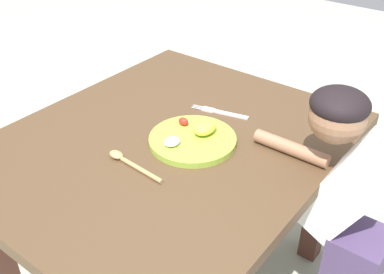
# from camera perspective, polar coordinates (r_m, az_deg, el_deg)

# --- Properties ---
(dining_table) EXTENTS (1.15, 0.96, 0.67)m
(dining_table) POSITION_cam_1_polar(r_m,az_deg,el_deg) (1.49, -2.99, -3.38)
(dining_table) COLOR #4F3924
(dining_table) RESTS_ON ground_plane
(plate) EXTENTS (0.28, 0.28, 0.06)m
(plate) POSITION_cam_1_polar(r_m,az_deg,el_deg) (1.42, 0.17, -0.16)
(plate) COLOR #96BB3E
(plate) RESTS_ON dining_table
(fork) EXTENTS (0.07, 0.21, 0.01)m
(fork) POSITION_cam_1_polar(r_m,az_deg,el_deg) (1.58, 3.72, 3.12)
(fork) COLOR silver
(fork) RESTS_ON dining_table
(spoon) EXTENTS (0.04, 0.22, 0.02)m
(spoon) POSITION_cam_1_polar(r_m,az_deg,el_deg) (1.34, -8.07, -3.13)
(spoon) COLOR tan
(spoon) RESTS_ON dining_table
(person) EXTENTS (0.17, 0.46, 0.93)m
(person) POSITION_cam_1_polar(r_m,az_deg,el_deg) (1.46, 18.75, -10.57)
(person) COLOR #4C3A61
(person) RESTS_ON ground_plane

